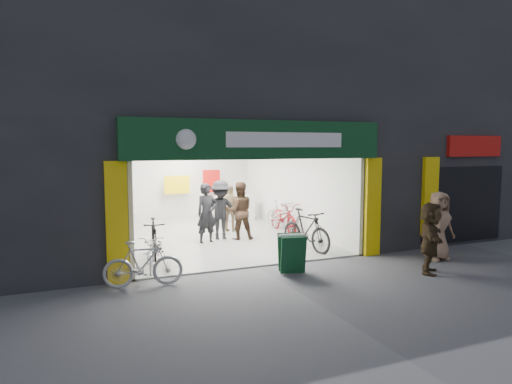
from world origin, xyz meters
TOP-DOWN VIEW (x-y plane):
  - ground at (0.00, 0.00)m, footprint 60.00×60.00m
  - building at (0.91, 4.99)m, footprint 17.00×10.27m
  - bike_left_front at (-2.39, 0.83)m, footprint 0.88×1.71m
  - bike_left_midfront at (-2.20, 1.60)m, footprint 0.75×1.83m
  - bike_left_midback at (-2.50, 5.25)m, footprint 0.99×1.99m
  - bike_left_back at (-2.47, 5.85)m, footprint 0.74×1.93m
  - bike_right_front at (1.88, 1.06)m, footprint 0.93×2.02m
  - bike_right_mid at (2.50, 3.71)m, footprint 0.71×1.95m
  - bike_right_back at (2.50, 3.95)m, footprint 0.69×1.83m
  - parked_bike at (-2.80, -0.48)m, footprint 1.67×0.67m
  - customer_a at (-0.37, 3.03)m, footprint 0.74×0.57m
  - customer_b at (0.70, 3.15)m, footprint 0.99×0.83m
  - customer_c at (0.17, 3.36)m, footprint 1.31×0.92m
  - customer_d at (0.87, 4.42)m, footprint 1.00×0.87m
  - pedestrian_near at (4.51, -1.11)m, footprint 0.89×0.61m
  - pedestrian_far at (3.42, -1.98)m, footprint 1.38×1.44m
  - sandwich_board at (0.49, -0.77)m, footprint 0.70×0.71m

SIDE VIEW (x-z plane):
  - ground at x=0.00m, z-range 0.00..0.00m
  - bike_left_front at x=-2.39m, z-range 0.00..0.86m
  - sandwich_board at x=0.49m, z-range 0.04..0.93m
  - parked_bike at x=-2.80m, z-range 0.00..0.98m
  - bike_left_midback at x=-2.50m, z-range 0.00..1.00m
  - bike_right_mid at x=2.50m, z-range 0.00..1.02m
  - bike_left_midfront at x=-2.20m, z-range 0.00..1.07m
  - bike_right_back at x=2.50m, z-range 0.00..1.07m
  - bike_left_back at x=-2.47m, z-range 0.00..1.13m
  - bike_right_front at x=1.88m, z-range 0.00..1.17m
  - customer_d at x=0.87m, z-range 0.00..1.61m
  - pedestrian_far at x=3.42m, z-range 0.00..1.64m
  - pedestrian_near at x=4.51m, z-range 0.00..1.76m
  - customer_a at x=-0.37m, z-range 0.00..1.81m
  - customer_b at x=0.70m, z-range 0.00..1.81m
  - customer_c at x=0.17m, z-range 0.00..1.85m
  - building at x=0.91m, z-range 0.31..8.31m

